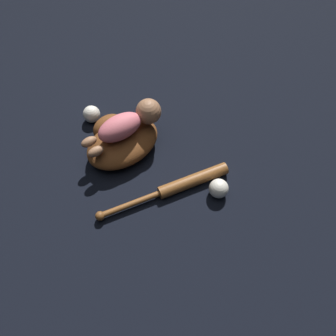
# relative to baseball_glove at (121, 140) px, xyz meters

# --- Properties ---
(ground_plane) EXTENTS (6.00, 6.00, 0.00)m
(ground_plane) POSITION_rel_baseball_glove_xyz_m (0.00, 0.01, -0.05)
(ground_plane) COLOR black
(baseball_glove) EXTENTS (0.39, 0.34, 0.11)m
(baseball_glove) POSITION_rel_baseball_glove_xyz_m (0.00, 0.00, 0.00)
(baseball_glove) COLOR brown
(baseball_glove) RESTS_ON ground
(baby_figure) EXTENTS (0.35, 0.19, 0.10)m
(baby_figure) POSITION_rel_baseball_glove_xyz_m (0.05, -0.00, 0.10)
(baby_figure) COLOR #D16670
(baby_figure) RESTS_ON baseball_glove
(baseball_bat) EXTENTS (0.55, 0.10, 0.05)m
(baseball_bat) POSITION_rel_baseball_glove_xyz_m (0.18, -0.27, -0.03)
(baseball_bat) COLOR brown
(baseball_bat) RESTS_ON ground
(baseball) EXTENTS (0.08, 0.08, 0.08)m
(baseball) POSITION_rel_baseball_glove_xyz_m (0.31, -0.34, -0.02)
(baseball) COLOR silver
(baseball) RESTS_ON ground
(baseball_spare) EXTENTS (0.08, 0.08, 0.08)m
(baseball_spare) POSITION_rel_baseball_glove_xyz_m (-0.09, 0.20, -0.01)
(baseball_spare) COLOR silver
(baseball_spare) RESTS_ON ground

